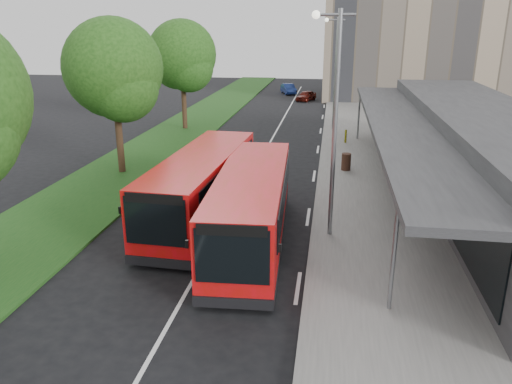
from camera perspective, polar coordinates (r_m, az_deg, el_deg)
ground at (r=17.81m, az=-5.45°, el=-6.91°), size 120.00×120.00×0.00m
pavement at (r=36.40m, az=11.58°, el=6.23°), size 5.00×80.00×0.15m
grass_verge at (r=38.01m, az=-8.51°, el=6.88°), size 5.00×80.00×0.10m
lane_centre_line at (r=31.76m, az=1.05°, el=4.69°), size 0.12×70.00×0.01m
kerb_dashes at (r=35.40m, az=7.26°, el=6.00°), size 0.12×56.00×0.01m
office_block at (r=58.42m, az=19.55°, el=18.95°), size 22.00×12.00×18.00m
station_building at (r=25.15m, az=24.14°, el=4.09°), size 7.70×26.00×4.00m
tree_mid at (r=27.10m, az=-15.92°, el=12.79°), size 5.03×5.03×8.08m
tree_far at (r=38.33m, az=-8.44°, el=14.79°), size 5.03×5.03×8.08m
lamp_post_near at (r=17.80m, az=8.81°, el=8.92°), size 1.44×0.28×8.00m
lamp_post_far at (r=37.67m, az=8.98°, el=13.94°), size 1.44×0.28×8.00m
bus_main at (r=17.90m, az=-0.52°, el=-1.84°), size 2.93×9.70×2.71m
bus_second at (r=20.30m, az=-6.24°, el=0.57°), size 2.94×9.74×2.72m
litter_bin at (r=27.40m, az=10.26°, el=3.42°), size 0.59×0.59×0.91m
bollard at (r=33.92m, az=10.21°, el=6.30°), size 0.15×0.15×0.87m
car_near at (r=53.63m, az=5.75°, el=10.90°), size 2.31×3.33×1.05m
car_far at (r=58.96m, az=3.73°, el=11.68°), size 2.23×3.68×1.14m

